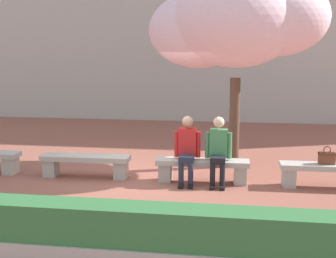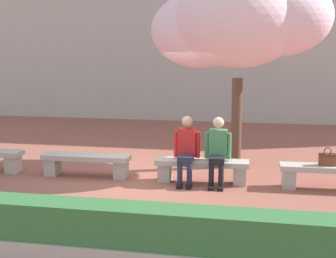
{
  "view_description": "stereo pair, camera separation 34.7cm",
  "coord_description": "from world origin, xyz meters",
  "px_view_note": "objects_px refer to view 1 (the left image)",
  "views": [
    {
      "loc": [
        1.89,
        -8.81,
        2.53
      ],
      "look_at": [
        0.47,
        0.2,
        1.0
      ],
      "focal_mm": 50.0,
      "sensor_mm": 36.0,
      "label": 1
    },
    {
      "loc": [
        2.23,
        -8.75,
        2.53
      ],
      "look_at": [
        0.47,
        0.2,
        1.0
      ],
      "focal_mm": 50.0,
      "sensor_mm": 36.0,
      "label": 2
    }
  ],
  "objects_px": {
    "stone_bench_near_east": "(329,172)",
    "handbag": "(327,157)",
    "stone_bench_center": "(202,167)",
    "person_seated_left": "(187,147)",
    "person_seated_right": "(218,148)",
    "cherry_tree_main": "(237,22)",
    "stone_bench_near_west": "(86,163)"
  },
  "relations": [
    {
      "from": "stone_bench_near_east",
      "to": "handbag",
      "type": "distance_m",
      "value": 0.28
    },
    {
      "from": "stone_bench_center",
      "to": "stone_bench_near_east",
      "type": "bearing_deg",
      "value": 0.0
    },
    {
      "from": "stone_bench_center",
      "to": "person_seated_left",
      "type": "relative_size",
      "value": 1.4
    },
    {
      "from": "stone_bench_near_east",
      "to": "person_seated_right",
      "type": "distance_m",
      "value": 2.1
    },
    {
      "from": "person_seated_right",
      "to": "handbag",
      "type": "height_order",
      "value": "person_seated_right"
    },
    {
      "from": "cherry_tree_main",
      "to": "stone_bench_center",
      "type": "bearing_deg",
      "value": -111.62
    },
    {
      "from": "person_seated_left",
      "to": "handbag",
      "type": "bearing_deg",
      "value": 1.41
    },
    {
      "from": "person_seated_right",
      "to": "cherry_tree_main",
      "type": "bearing_deg",
      "value": 79.7
    },
    {
      "from": "handbag",
      "to": "stone_bench_center",
      "type": "bearing_deg",
      "value": -179.73
    },
    {
      "from": "stone_bench_center",
      "to": "cherry_tree_main",
      "type": "height_order",
      "value": "cherry_tree_main"
    },
    {
      "from": "person_seated_left",
      "to": "handbag",
      "type": "xyz_separation_m",
      "value": [
        2.6,
        0.06,
        -0.12
      ]
    },
    {
      "from": "stone_bench_near_east",
      "to": "person_seated_right",
      "type": "height_order",
      "value": "person_seated_right"
    },
    {
      "from": "person_seated_right",
      "to": "stone_bench_near_east",
      "type": "bearing_deg",
      "value": 1.49
    },
    {
      "from": "stone_bench_near_west",
      "to": "cherry_tree_main",
      "type": "xyz_separation_m",
      "value": [
        2.94,
        1.45,
        2.83
      ]
    },
    {
      "from": "person_seated_left",
      "to": "cherry_tree_main",
      "type": "xyz_separation_m",
      "value": [
        0.87,
        1.5,
        2.43
      ]
    },
    {
      "from": "handbag",
      "to": "cherry_tree_main",
      "type": "bearing_deg",
      "value": 140.24
    },
    {
      "from": "stone_bench_near_east",
      "to": "cherry_tree_main",
      "type": "relative_size",
      "value": 0.43
    },
    {
      "from": "person_seated_right",
      "to": "person_seated_left",
      "type": "bearing_deg",
      "value": 179.99
    },
    {
      "from": "person_seated_right",
      "to": "handbag",
      "type": "xyz_separation_m",
      "value": [
        2.0,
        0.06,
        -0.12
      ]
    },
    {
      "from": "stone_bench_near_west",
      "to": "cherry_tree_main",
      "type": "relative_size",
      "value": 0.43
    },
    {
      "from": "stone_bench_near_west",
      "to": "person_seated_left",
      "type": "distance_m",
      "value": 2.1
    },
    {
      "from": "stone_bench_center",
      "to": "stone_bench_near_west",
      "type": "bearing_deg",
      "value": 180.0
    },
    {
      "from": "stone_bench_near_west",
      "to": "handbag",
      "type": "xyz_separation_m",
      "value": [
        4.67,
        0.01,
        0.28
      ]
    },
    {
      "from": "person_seated_right",
      "to": "cherry_tree_main",
      "type": "height_order",
      "value": "cherry_tree_main"
    },
    {
      "from": "stone_bench_near_west",
      "to": "person_seated_right",
      "type": "height_order",
      "value": "person_seated_right"
    },
    {
      "from": "stone_bench_near_west",
      "to": "person_seated_left",
      "type": "xyz_separation_m",
      "value": [
        2.06,
        -0.05,
        0.4
      ]
    },
    {
      "from": "person_seated_left",
      "to": "stone_bench_near_west",
      "type": "bearing_deg",
      "value": 178.52
    },
    {
      "from": "stone_bench_near_west",
      "to": "stone_bench_near_east",
      "type": "relative_size",
      "value": 1.0
    },
    {
      "from": "stone_bench_center",
      "to": "person_seated_left",
      "type": "xyz_separation_m",
      "value": [
        -0.3,
        -0.05,
        0.4
      ]
    },
    {
      "from": "stone_bench_near_west",
      "to": "stone_bench_center",
      "type": "bearing_deg",
      "value": 0.0
    },
    {
      "from": "person_seated_left",
      "to": "cherry_tree_main",
      "type": "height_order",
      "value": "cherry_tree_main"
    },
    {
      "from": "cherry_tree_main",
      "to": "handbag",
      "type": "bearing_deg",
      "value": -39.76
    }
  ]
}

